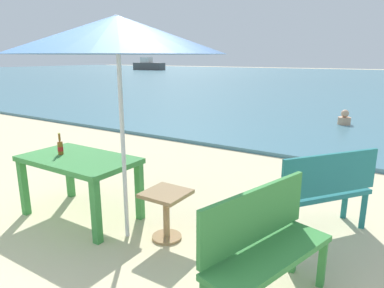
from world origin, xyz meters
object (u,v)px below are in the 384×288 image
at_px(picnic_table_green, 79,166).
at_px(beer_bottle_amber, 60,147).
at_px(boat_sailboat, 149,65).
at_px(bench_green_left, 264,242).
at_px(patio_umbrella, 117,35).
at_px(bench_teal_center, 323,188).
at_px(side_table_wood, 166,208).
at_px(swimmer_person, 344,119).

distance_m(picnic_table_green, beer_bottle_amber, 0.34).
bearing_deg(picnic_table_green, boat_sailboat, 128.61).
bearing_deg(picnic_table_green, bench_green_left, -6.49).
height_order(patio_umbrella, boat_sailboat, patio_umbrella).
distance_m(picnic_table_green, bench_green_left, 2.46).
height_order(picnic_table_green, bench_teal_center, bench_teal_center).
relative_size(patio_umbrella, side_table_wood, 4.26).
distance_m(picnic_table_green, side_table_wood, 1.24).
xyz_separation_m(beer_bottle_amber, boat_sailboat, (-28.48, 36.03, -0.15)).
bearing_deg(side_table_wood, patio_umbrella, -154.55).
distance_m(beer_bottle_amber, bench_green_left, 2.74).
height_order(beer_bottle_amber, bench_green_left, beer_bottle_amber).
bearing_deg(swimmer_person, side_table_wood, -93.86).
distance_m(patio_umbrella, boat_sailboat, 46.64).
height_order(bench_teal_center, bench_green_left, same).
distance_m(patio_umbrella, bench_teal_center, 2.65).
relative_size(beer_bottle_amber, patio_umbrella, 0.12).
relative_size(bench_teal_center, bench_green_left, 0.94).
distance_m(patio_umbrella, side_table_wood, 1.82).
height_order(side_table_wood, boat_sailboat, boat_sailboat).
xyz_separation_m(patio_umbrella, side_table_wood, (0.40, 0.19, -1.76)).
bearing_deg(beer_bottle_amber, picnic_table_green, 6.50).
bearing_deg(bench_green_left, side_table_wood, 161.96).
bearing_deg(boat_sailboat, bench_green_left, -49.31).
height_order(patio_umbrella, bench_green_left, patio_umbrella).
xyz_separation_m(beer_bottle_amber, bench_green_left, (2.71, -0.25, -0.31)).
distance_m(bench_green_left, swimmer_person, 8.01).
bearing_deg(boat_sailboat, beer_bottle_amber, -51.68).
xyz_separation_m(side_table_wood, bench_green_left, (1.24, -0.40, 0.19)).
height_order(side_table_wood, swimmer_person, side_table_wood).
bearing_deg(beer_bottle_amber, bench_green_left, -5.18).
xyz_separation_m(side_table_wood, boat_sailboat, (-29.95, 35.87, 0.35)).
bearing_deg(picnic_table_green, beer_bottle_amber, -173.50).
bearing_deg(side_table_wood, bench_teal_center, 36.39).
bearing_deg(bench_teal_center, boat_sailboat, 131.93).
distance_m(bench_teal_center, bench_green_left, 1.41).
relative_size(beer_bottle_amber, swimmer_person, 0.65).
relative_size(picnic_table_green, bench_teal_center, 1.19).
relative_size(bench_teal_center, boat_sailboat, 0.25).
bearing_deg(bench_teal_center, beer_bottle_amber, -157.72).
bearing_deg(swimmer_person, bench_green_left, -84.77).
distance_m(beer_bottle_amber, boat_sailboat, 45.92).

